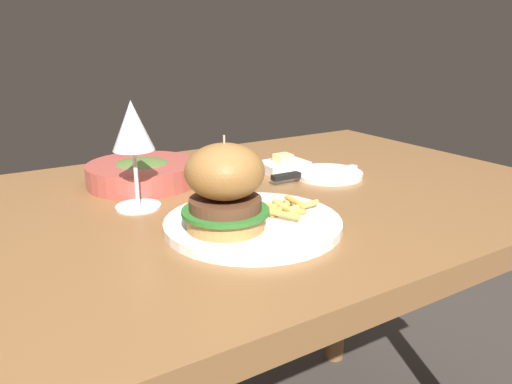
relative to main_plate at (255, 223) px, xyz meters
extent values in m
cube|color=brown|center=(0.00, 0.14, -0.03)|extent=(1.32, 0.77, 0.04)
cylinder|color=brown|center=(0.60, 0.46, -0.40)|extent=(0.06, 0.06, 0.70)
cylinder|color=white|center=(0.00, 0.00, 0.00)|extent=(0.26, 0.26, 0.01)
cylinder|color=#B78447|center=(-0.05, -0.01, 0.02)|extent=(0.11, 0.11, 0.02)
cylinder|color=#2D7028|center=(-0.05, -0.01, 0.03)|extent=(0.12, 0.12, 0.01)
cylinder|color=brown|center=(-0.05, -0.01, 0.04)|extent=(0.10, 0.10, 0.02)
ellipsoid|color=#9C6A35|center=(-0.05, -0.01, 0.09)|extent=(0.11, 0.11, 0.08)
cylinder|color=#CCB78C|center=(-0.05, -0.01, 0.11)|extent=(0.00, 0.00, 0.05)
cylinder|color=gold|center=(0.05, 0.00, 0.01)|extent=(0.04, 0.07, 0.01)
cylinder|color=gold|center=(0.05, 0.00, 0.01)|extent=(0.06, 0.04, 0.01)
cylinder|color=#E0B251|center=(0.08, -0.01, 0.02)|extent=(0.06, 0.01, 0.01)
cylinder|color=#E0B251|center=(0.03, -0.02, 0.02)|extent=(0.04, 0.06, 0.01)
cylinder|color=gold|center=(0.08, 0.01, 0.02)|extent=(0.01, 0.05, 0.01)
cylinder|color=#EABC5B|center=(0.05, 0.00, 0.02)|extent=(0.01, 0.05, 0.01)
cylinder|color=#E0B251|center=(0.05, 0.01, 0.01)|extent=(0.05, 0.04, 0.01)
cylinder|color=silver|center=(-0.12, 0.18, -0.01)|extent=(0.07, 0.07, 0.00)
cylinder|color=silver|center=(-0.12, 0.18, 0.04)|extent=(0.01, 0.01, 0.09)
cone|color=silver|center=(-0.12, 0.18, 0.13)|extent=(0.07, 0.07, 0.08)
cylinder|color=white|center=(0.27, 0.16, 0.00)|extent=(0.14, 0.14, 0.01)
cube|color=silver|center=(0.27, 0.16, 0.01)|extent=(0.14, 0.02, 0.00)
cube|color=black|center=(0.17, 0.16, 0.01)|extent=(0.06, 0.02, 0.01)
cube|color=white|center=(0.22, 0.24, 0.00)|extent=(0.10, 0.07, 0.02)
cube|color=#F4E58C|center=(0.22, 0.24, 0.02)|extent=(0.03, 0.03, 0.02)
cylinder|color=#B24C42|center=(-0.06, 0.31, 0.01)|extent=(0.21, 0.21, 0.04)
ellipsoid|color=#4C662D|center=(-0.06, 0.31, 0.03)|extent=(0.11, 0.11, 0.02)
camera|label=1|loc=(-0.37, -0.59, 0.27)|focal=35.00mm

